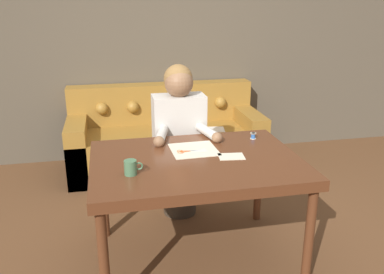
{
  "coord_description": "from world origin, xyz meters",
  "views": [
    {
      "loc": [
        -0.68,
        -2.42,
        1.76
      ],
      "look_at": [
        -0.13,
        0.15,
        0.87
      ],
      "focal_mm": 38.0,
      "sensor_mm": 36.0,
      "label": 1
    }
  ],
  "objects_px": {
    "mug": "(131,167)",
    "thread_spool": "(253,136)",
    "person": "(179,139)",
    "scissors": "(187,152)",
    "dining_table": "(196,169)",
    "couch": "(165,139)"
  },
  "relations": [
    {
      "from": "couch",
      "to": "thread_spool",
      "type": "bearing_deg",
      "value": -72.23
    },
    {
      "from": "person",
      "to": "thread_spool",
      "type": "height_order",
      "value": "person"
    },
    {
      "from": "couch",
      "to": "thread_spool",
      "type": "relative_size",
      "value": 45.26
    },
    {
      "from": "couch",
      "to": "thread_spool",
      "type": "distance_m",
      "value": 1.59
    },
    {
      "from": "couch",
      "to": "thread_spool",
      "type": "xyz_separation_m",
      "value": [
        0.46,
        -1.44,
        0.48
      ]
    },
    {
      "from": "scissors",
      "to": "mug",
      "type": "distance_m",
      "value": 0.5
    },
    {
      "from": "mug",
      "to": "thread_spool",
      "type": "relative_size",
      "value": 2.51
    },
    {
      "from": "dining_table",
      "to": "person",
      "type": "distance_m",
      "value": 0.67
    },
    {
      "from": "person",
      "to": "mug",
      "type": "bearing_deg",
      "value": -117.8
    },
    {
      "from": "couch",
      "to": "scissors",
      "type": "distance_m",
      "value": 1.68
    },
    {
      "from": "dining_table",
      "to": "person",
      "type": "xyz_separation_m",
      "value": [
        0.01,
        0.67,
        -0.02
      ]
    },
    {
      "from": "mug",
      "to": "couch",
      "type": "bearing_deg",
      "value": 75.93
    },
    {
      "from": "thread_spool",
      "to": "mug",
      "type": "bearing_deg",
      "value": -153.36
    },
    {
      "from": "couch",
      "to": "mug",
      "type": "height_order",
      "value": "couch"
    },
    {
      "from": "person",
      "to": "scissors",
      "type": "distance_m",
      "value": 0.55
    },
    {
      "from": "scissors",
      "to": "mug",
      "type": "relative_size",
      "value": 1.86
    },
    {
      "from": "mug",
      "to": "thread_spool",
      "type": "distance_m",
      "value": 1.05
    },
    {
      "from": "scissors",
      "to": "thread_spool",
      "type": "relative_size",
      "value": 4.67
    },
    {
      "from": "dining_table",
      "to": "mug",
      "type": "xyz_separation_m",
      "value": [
        -0.43,
        -0.17,
        0.12
      ]
    },
    {
      "from": "mug",
      "to": "thread_spool",
      "type": "bearing_deg",
      "value": 26.64
    },
    {
      "from": "dining_table",
      "to": "scissors",
      "type": "relative_size",
      "value": 6.5
    },
    {
      "from": "person",
      "to": "dining_table",
      "type": "bearing_deg",
      "value": -90.82
    }
  ]
}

